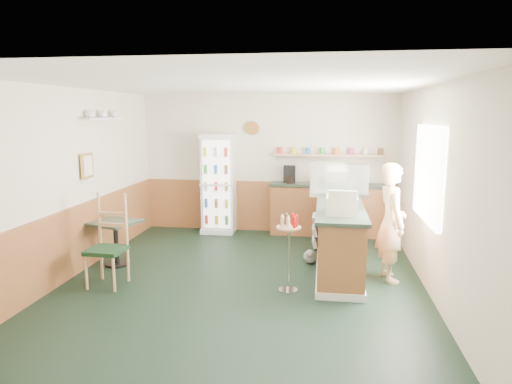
% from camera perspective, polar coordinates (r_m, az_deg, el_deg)
% --- Properties ---
extents(ground, '(6.00, 6.00, 0.00)m').
position_cam_1_polar(ground, '(6.45, -1.92, -11.40)').
color(ground, black).
rests_on(ground, ground).
extents(room_envelope, '(5.04, 6.02, 2.72)m').
position_cam_1_polar(room_envelope, '(6.82, -2.76, 2.98)').
color(room_envelope, beige).
rests_on(room_envelope, ground).
extents(service_counter, '(0.68, 3.01, 1.01)m').
position_cam_1_polar(service_counter, '(7.24, 10.25, -5.35)').
color(service_counter, '#A45C35').
rests_on(service_counter, ground).
extents(back_counter, '(2.24, 0.42, 1.69)m').
position_cam_1_polar(back_counter, '(8.90, 8.92, -1.90)').
color(back_counter, '#A45C35').
rests_on(back_counter, ground).
extents(drinks_fridge, '(0.64, 0.54, 1.94)m').
position_cam_1_polar(drinks_fridge, '(9.00, -4.70, 1.04)').
color(drinks_fridge, silver).
rests_on(drinks_fridge, ground).
extents(display_case, '(0.93, 0.49, 0.53)m').
position_cam_1_polar(display_case, '(7.56, 10.33, 1.57)').
color(display_case, silver).
rests_on(display_case, service_counter).
extents(cash_register, '(0.43, 0.45, 0.24)m').
position_cam_1_polar(cash_register, '(6.17, 10.68, -1.63)').
color(cash_register, beige).
rests_on(cash_register, service_counter).
extents(shopkeeper, '(0.50, 0.63, 1.67)m').
position_cam_1_polar(shopkeeper, '(6.64, 16.54, -3.65)').
color(shopkeeper, tan).
rests_on(shopkeeper, ground).
extents(condiment_stand, '(0.33, 0.33, 1.02)m').
position_cam_1_polar(condiment_stand, '(6.02, 4.09, -6.22)').
color(condiment_stand, silver).
rests_on(condiment_stand, ground).
extents(newspaper_rack, '(0.09, 0.45, 0.53)m').
position_cam_1_polar(newspaper_rack, '(7.31, 7.43, -4.87)').
color(newspaper_rack, black).
rests_on(newspaper_rack, ground).
extents(cafe_table, '(0.80, 0.80, 0.70)m').
position_cam_1_polar(cafe_table, '(7.38, -17.12, -5.08)').
color(cafe_table, black).
rests_on(cafe_table, ground).
extents(cafe_chair, '(0.48, 0.48, 1.26)m').
position_cam_1_polar(cafe_chair, '(6.61, -17.87, -5.40)').
color(cafe_chair, black).
rests_on(cafe_chair, ground).
extents(dog_doorstop, '(0.21, 0.27, 0.25)m').
position_cam_1_polar(dog_doorstop, '(7.29, 6.77, -7.96)').
color(dog_doorstop, '#979792').
rests_on(dog_doorstop, ground).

